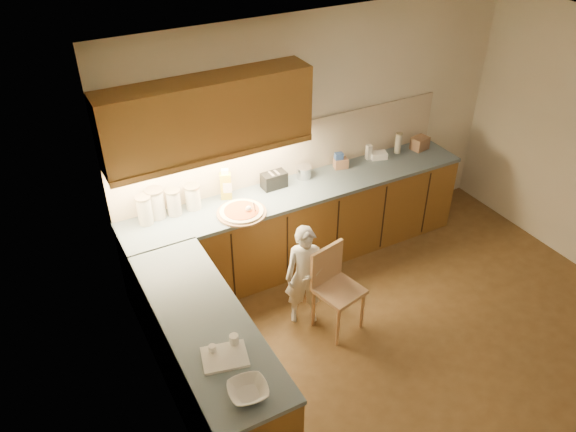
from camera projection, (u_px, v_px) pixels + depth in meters
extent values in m
plane|color=brown|center=(425.00, 346.00, 5.20)|extent=(4.50, 4.50, 0.00)
cube|color=beige|center=(319.00, 135.00, 5.92)|extent=(4.50, 0.04, 2.60)
cube|color=beige|center=(178.00, 330.00, 3.58)|extent=(0.04, 4.00, 2.60)
cube|color=white|center=(479.00, 74.00, 3.74)|extent=(4.50, 4.00, 0.04)
cube|color=brown|center=(301.00, 226.00, 6.04)|extent=(3.75, 0.60, 0.88)
cube|color=brown|center=(209.00, 362.00, 4.47)|extent=(0.60, 2.00, 0.88)
cube|color=#4E616F|center=(301.00, 189.00, 5.78)|extent=(3.77, 0.62, 0.04)
cube|color=#4E616F|center=(204.00, 320.00, 4.21)|extent=(0.62, 2.02, 0.04)
cube|color=black|center=(174.00, 287.00, 5.22)|extent=(0.02, 0.01, 0.80)
cube|color=black|center=(233.00, 267.00, 5.46)|extent=(0.02, 0.01, 0.80)
cube|color=black|center=(287.00, 249.00, 5.69)|extent=(0.02, 0.01, 0.80)
cube|color=black|center=(337.00, 233.00, 5.93)|extent=(0.02, 0.01, 0.80)
cube|color=black|center=(383.00, 218.00, 6.16)|extent=(0.02, 0.01, 0.80)
cube|color=black|center=(426.00, 204.00, 6.40)|extent=(0.02, 0.01, 0.80)
cube|color=beige|center=(288.00, 151.00, 5.81)|extent=(3.75, 0.02, 0.58)
cube|color=brown|center=(208.00, 117.00, 4.99)|extent=(1.95, 0.35, 0.70)
cube|color=brown|center=(218.00, 160.00, 5.05)|extent=(1.95, 0.02, 0.06)
cylinder|color=tan|center=(242.00, 213.00, 5.36)|extent=(0.48, 0.48, 0.02)
cylinder|color=#FAE8C3|center=(242.00, 211.00, 5.35)|extent=(0.42, 0.42, 0.02)
cylinder|color=#CD4A1B|center=(242.00, 210.00, 5.34)|extent=(0.34, 0.34, 0.01)
sphere|color=white|center=(249.00, 209.00, 5.33)|extent=(0.06, 0.06, 0.06)
cylinder|color=white|center=(255.00, 208.00, 5.28)|extent=(0.08, 0.10, 0.19)
imported|color=silver|center=(305.00, 276.00, 5.21)|extent=(0.46, 0.39, 1.06)
cylinder|color=tan|center=(338.00, 327.00, 5.10)|extent=(0.03, 0.03, 0.43)
cylinder|color=tan|center=(362.00, 311.00, 5.28)|extent=(0.03, 0.03, 0.43)
cylinder|color=tan|center=(313.00, 308.00, 5.30)|extent=(0.03, 0.03, 0.43)
cylinder|color=tan|center=(338.00, 293.00, 5.48)|extent=(0.03, 0.03, 0.43)
cube|color=tan|center=(339.00, 291.00, 5.16)|extent=(0.46, 0.46, 0.04)
cube|color=tan|center=(327.00, 264.00, 5.15)|extent=(0.38, 0.12, 0.38)
imported|color=white|center=(248.00, 391.00, 3.61)|extent=(0.29, 0.29, 0.06)
cylinder|color=beige|center=(145.00, 211.00, 5.16)|extent=(0.14, 0.14, 0.27)
cylinder|color=gray|center=(142.00, 198.00, 5.08)|extent=(0.14, 0.14, 0.02)
cylinder|color=silver|center=(156.00, 204.00, 5.25)|extent=(0.16, 0.16, 0.28)
cylinder|color=gray|center=(154.00, 191.00, 5.17)|extent=(0.17, 0.17, 0.02)
cylinder|color=beige|center=(174.00, 203.00, 5.30)|extent=(0.13, 0.13, 0.25)
cylinder|color=gray|center=(172.00, 191.00, 5.22)|extent=(0.14, 0.14, 0.02)
cylinder|color=white|center=(193.00, 198.00, 5.39)|extent=(0.15, 0.15, 0.23)
cylinder|color=gray|center=(192.00, 186.00, 5.32)|extent=(0.16, 0.16, 0.02)
cube|color=gold|center=(226.00, 186.00, 5.53)|extent=(0.13, 0.11, 0.28)
cube|color=white|center=(225.00, 172.00, 5.43)|extent=(0.08, 0.07, 0.05)
cube|color=black|center=(274.00, 180.00, 5.73)|extent=(0.26, 0.15, 0.16)
cube|color=silver|center=(271.00, 174.00, 5.67)|extent=(0.03, 0.11, 0.00)
cube|color=silver|center=(277.00, 172.00, 5.70)|extent=(0.03, 0.11, 0.00)
cylinder|color=silver|center=(304.00, 173.00, 5.91)|extent=(0.16, 0.16, 0.12)
cylinder|color=silver|center=(304.00, 167.00, 5.87)|extent=(0.17, 0.17, 0.01)
cube|color=#34549D|center=(339.00, 160.00, 6.07)|extent=(0.10, 0.08, 0.18)
cube|color=#A47558|center=(341.00, 163.00, 6.09)|extent=(0.17, 0.14, 0.10)
cube|color=silver|center=(369.00, 152.00, 6.23)|extent=(0.06, 0.06, 0.17)
cube|color=white|center=(378.00, 155.00, 6.28)|extent=(0.21, 0.17, 0.07)
cylinder|color=beige|center=(398.00, 144.00, 6.34)|extent=(0.07, 0.07, 0.23)
cylinder|color=tan|center=(399.00, 134.00, 6.28)|extent=(0.08, 0.08, 0.02)
cube|color=#997052|center=(420.00, 143.00, 6.44)|extent=(0.21, 0.18, 0.15)
cube|color=silver|center=(225.00, 357.00, 3.88)|extent=(0.36, 0.31, 0.02)
cylinder|color=white|center=(212.00, 349.00, 3.90)|extent=(0.07, 0.07, 0.07)
cylinder|color=white|center=(234.00, 340.00, 3.96)|extent=(0.09, 0.09, 0.09)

